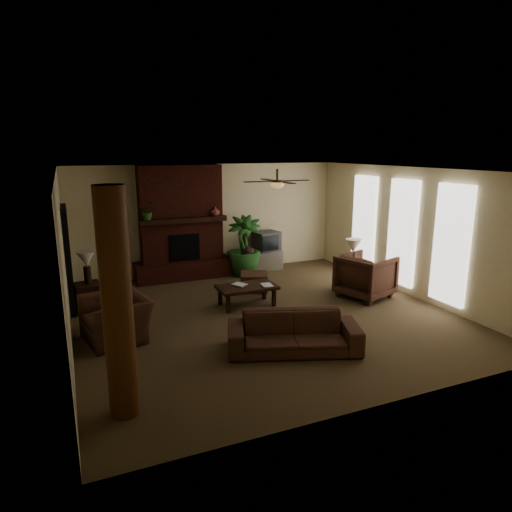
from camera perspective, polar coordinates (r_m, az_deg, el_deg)
name	(u,v)px	position (r m, az deg, el deg)	size (l,w,h in m)	color
room_shell	(264,245)	(8.51, 1.05, 1.39)	(7.00, 7.00, 7.00)	brown
fireplace	(182,232)	(11.31, -9.38, 2.97)	(2.40, 0.70, 2.80)	#4A1B13
windows	(402,233)	(10.54, 17.99, 2.80)	(0.08, 3.65, 2.35)	white
log_column	(117,306)	(5.51, -17.16, -6.03)	(0.36, 0.36, 2.80)	brown
doorway	(68,259)	(9.64, -22.66, -0.37)	(0.10, 1.00, 2.10)	black
ceiling_fan	(277,183)	(8.79, 2.69, 9.20)	(1.35, 1.35, 0.37)	#312315
sofa	(294,327)	(7.30, 4.79, -8.89)	(2.11, 0.62, 0.82)	#482B1F
armchair_left	(116,312)	(8.04, -17.33, -6.73)	(1.13, 0.73, 0.99)	#482B1F
armchair_right	(366,274)	(10.08, 13.73, -2.23)	(1.01, 0.95, 1.04)	#482B1F
coffee_table	(247,288)	(9.30, -1.16, -4.11)	(1.20, 0.70, 0.43)	black
ottoman	(254,282)	(10.34, -0.25, -3.30)	(0.60, 0.60, 0.40)	#482B1F
tv_stand	(265,260)	(12.15, 1.18, -0.49)	(0.85, 0.50, 0.50)	silver
tv	(267,241)	(12.04, 1.34, 1.87)	(0.74, 0.64, 0.52)	#3A3A3C
floor_vase	(248,259)	(11.47, -1.07, -0.40)	(0.34, 0.34, 0.77)	#34241D
floor_plant	(244,259)	(11.53, -1.53, -0.36)	(0.85, 1.52, 0.85)	#285923
side_table_left	(88,297)	(9.70, -20.46, -4.85)	(0.50, 0.50, 0.55)	black
lamp_left	(86,262)	(9.51, -20.68, -0.67)	(0.45, 0.45, 0.65)	#312315
side_table_right	(349,279)	(10.54, 11.72, -2.83)	(0.50, 0.50, 0.55)	black
lamp_right	(353,248)	(10.37, 12.22, 1.02)	(0.40, 0.40, 0.65)	#312315
mantel_plant	(148,213)	(10.78, -13.55, 5.33)	(0.38, 0.42, 0.33)	#285923
mantel_vase	(215,211)	(11.20, -5.18, 5.66)	(0.22, 0.23, 0.22)	brown
book_a	(236,280)	(9.20, -2.53, -3.01)	(0.22, 0.03, 0.29)	#999999
book_b	(262,279)	(9.21, 0.75, -2.96)	(0.21, 0.02, 0.29)	#999999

